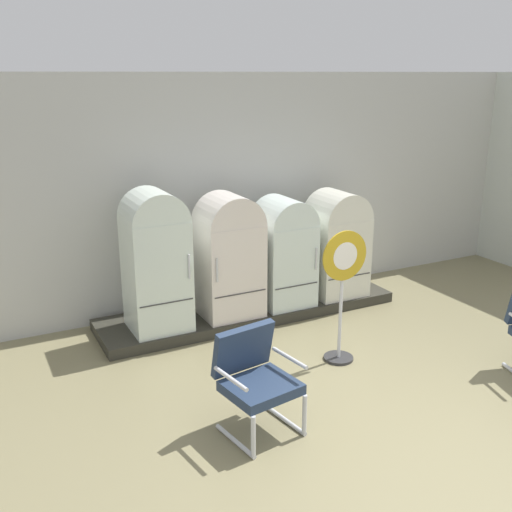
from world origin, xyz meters
TOP-DOWN VIEW (x-y plane):
  - ground at (0.00, 0.00)m, footprint 12.00×10.00m
  - back_wall at (0.00, 3.66)m, footprint 11.76×0.12m
  - display_plinth at (0.00, 3.02)m, footprint 3.84×0.95m
  - refrigerator_0 at (-1.24, 2.90)m, footprint 0.66×0.66m
  - refrigerator_1 at (-0.33, 2.89)m, footprint 0.71×0.64m
  - refrigerator_2 at (0.43, 2.92)m, footprint 0.65×0.68m
  - refrigerator_3 at (1.22, 2.90)m, footprint 0.70×0.65m
  - armchair_left at (-1.08, 0.75)m, footprint 0.71×0.70m
  - sign_stand at (0.31, 1.47)m, footprint 0.53×0.32m

SIDE VIEW (x-z plane):
  - ground at x=0.00m, z-range -0.05..0.00m
  - display_plinth at x=0.00m, z-range 0.00..0.13m
  - armchair_left at x=-1.08m, z-range 0.06..0.97m
  - sign_stand at x=0.31m, z-range 0.03..1.48m
  - refrigerator_2 at x=0.43m, z-range 0.16..1.54m
  - refrigerator_3 at x=1.22m, z-range 0.16..1.55m
  - refrigerator_1 at x=-0.33m, z-range 0.17..1.66m
  - refrigerator_0 at x=-1.24m, z-range 0.18..1.80m
  - back_wall at x=0.00m, z-range 0.01..2.99m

